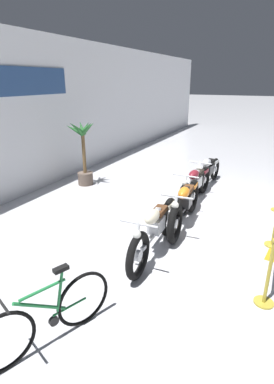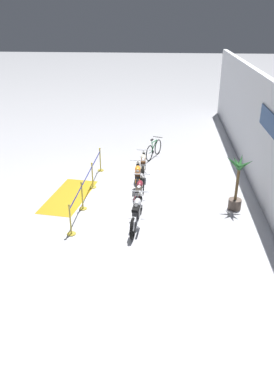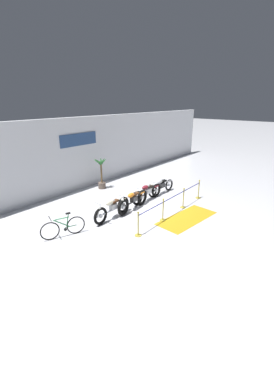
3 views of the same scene
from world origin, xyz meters
The scene contains 13 objects.
ground_plane centered at (0.00, 0.00, 0.00)m, with size 120.00×120.00×0.00m, color silver.
back_wall centered at (0.00, 5.12, 2.10)m, with size 28.00×0.29×4.20m.
motorcycle_cream_0 centered at (-2.07, 0.61, 0.48)m, with size 2.35×0.62×0.97m.
motorcycle_orange_1 centered at (-0.74, 0.48, 0.48)m, with size 2.38×0.62×0.97m.
motorcycle_maroon_2 centered at (0.65, 0.66, 0.47)m, with size 2.34×0.62×0.95m.
motorcycle_silver_3 centered at (2.02, 0.68, 0.47)m, with size 2.21×0.62×0.92m.
bicycle centered at (-4.49, 0.94, 0.40)m, with size 1.66×0.73×0.98m.
potted_palm_left_of_row centered at (0.55, 4.02, 1.01)m, with size 0.93×0.98×1.98m.
stanchion_far_left centered at (-1.06, -1.32, 0.66)m, with size 5.42×0.28×1.05m.
stanchion_mid_left centered at (-0.81, -1.32, 0.36)m, with size 0.28×0.28×1.05m.
stanchion_mid_right centered at (1.03, -1.32, 0.36)m, with size 0.28×0.28×1.05m.
stanchion_far_right centered at (2.72, -1.32, 0.36)m, with size 0.28×0.28×1.05m.
floor_banner centered at (0.06, -2.07, 0.00)m, with size 3.12×1.32×0.01m, color #B78E19.
Camera 3 is at (-9.68, -6.95, 5.14)m, focal length 24.00 mm.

